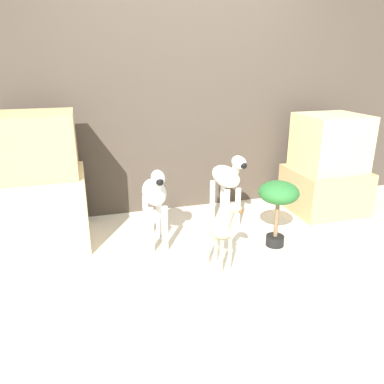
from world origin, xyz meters
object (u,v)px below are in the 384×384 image
at_px(zebra_left, 155,196).
at_px(potted_palm_front, 278,197).
at_px(zebra_right, 227,180).
at_px(giraffe_figurine, 221,229).

bearing_deg(zebra_left, potted_palm_front, -16.18).
bearing_deg(potted_palm_front, zebra_right, 114.92).
xyz_separation_m(zebra_right, zebra_left, (-0.74, -0.25, 0.00)).
bearing_deg(potted_palm_front, giraffe_figurine, -158.91).
relative_size(giraffe_figurine, potted_palm_front, 1.01).
xyz_separation_m(giraffe_figurine, potted_palm_front, (0.59, 0.23, 0.11)).
xyz_separation_m(zebra_left, potted_palm_front, (0.99, -0.29, -0.01)).
bearing_deg(giraffe_figurine, zebra_left, 128.04).
distance_m(giraffe_figurine, potted_palm_front, 0.64).
distance_m(zebra_right, zebra_left, 0.78).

